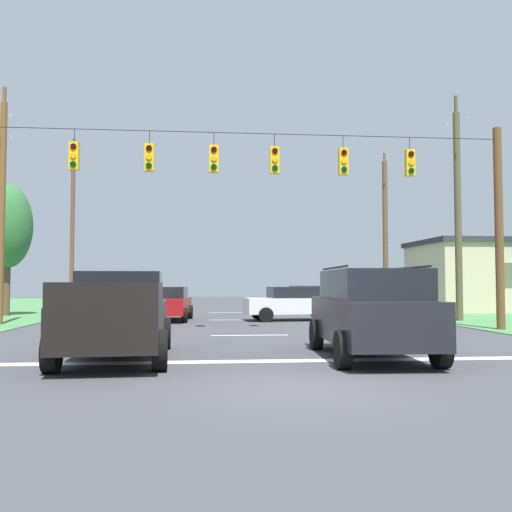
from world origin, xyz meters
name	(u,v)px	position (x,y,z in m)	size (l,w,h in m)	color
ground_plane	(296,388)	(0.00, 0.00, 0.00)	(120.00, 120.00, 0.00)	#3D3D42
stop_bar_stripe	(273,361)	(0.00, 3.09, 0.00)	(15.95, 0.45, 0.01)	white
lane_dash_0	(250,335)	(0.00, 9.09, 0.00)	(0.15, 2.50, 0.01)	white
lane_dash_1	(236,320)	(0.00, 16.66, 0.00)	(0.15, 2.50, 0.01)	white
lane_dash_2	(230,313)	(0.00, 23.05, 0.00)	(0.15, 2.50, 0.01)	white
overhead_signal_span	(245,208)	(-0.06, 10.24, 4.30)	(18.77, 0.31, 7.36)	brown
pickup_truck	(118,315)	(-3.40, 3.82, 0.97)	(2.47, 5.48, 1.95)	black
suv_black	(371,311)	(2.27, 3.38, 1.06)	(2.37, 4.88, 2.05)	black
distant_car_crossing_white	(293,303)	(2.52, 16.10, 0.79)	(4.45, 2.33, 1.52)	silver
distant_car_oncoming	(304,297)	(5.16, 27.72, 0.79)	(2.17, 4.38, 1.52)	silver
distant_car_far_parked	(168,303)	(-3.11, 16.45, 0.79)	(2.22, 4.40, 1.52)	maroon
utility_pole_mid_right	(458,212)	(9.86, 14.95, 4.87)	(0.31, 1.97, 10.19)	brown
utility_pole_far_right	(385,233)	(10.22, 26.09, 4.92)	(0.34, 1.62, 10.18)	brown
utility_pole_mid_left	(2,204)	(-9.69, 14.43, 4.90)	(0.26, 1.89, 9.75)	brown
utility_pole_far_left	(72,222)	(-9.95, 27.73, 5.60)	(0.27, 1.86, 11.07)	brown
tree_roadside_right	(8,227)	(-11.61, 20.80, 4.59)	(2.46, 2.46, 6.81)	brown
roadside_store	(496,275)	(16.41, 23.77, 2.17)	(9.59, 7.52, 4.77)	beige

